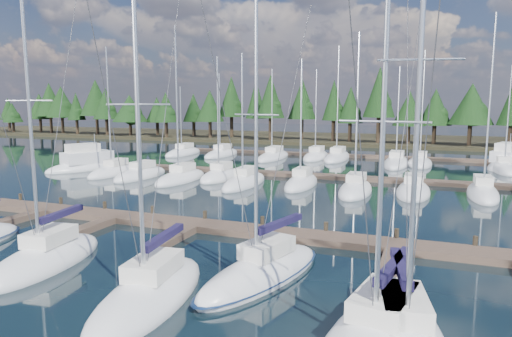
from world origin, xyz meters
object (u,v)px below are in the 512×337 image
at_px(motor_yacht_left, 88,165).
at_px(front_sailboat_4, 262,272).
at_px(front_sailboat_3, 150,294).
at_px(motor_yacht_right, 506,163).
at_px(front_sailboat_5, 379,337).
at_px(front_sailboat_2, 46,259).
at_px(main_dock, 193,228).

bearing_deg(motor_yacht_left, front_sailboat_4, -38.38).
relative_size(front_sailboat_3, motor_yacht_right, 1.34).
height_order(front_sailboat_5, motor_yacht_left, front_sailboat_5).
height_order(front_sailboat_2, front_sailboat_5, front_sailboat_2).
distance_m(main_dock, front_sailboat_4, 8.83).
bearing_deg(front_sailboat_4, motor_yacht_left, 141.62).
xyz_separation_m(front_sailboat_2, front_sailboat_4, (10.50, 2.10, -0.01)).
xyz_separation_m(motor_yacht_left, motor_yacht_right, (47.07, 19.76, -0.01)).
bearing_deg(front_sailboat_5, front_sailboat_2, 173.17).
relative_size(main_dock, motor_yacht_left, 4.11).
height_order(main_dock, motor_yacht_left, motor_yacht_left).
distance_m(front_sailboat_2, front_sailboat_4, 10.71).
bearing_deg(motor_yacht_right, front_sailboat_3, -111.67).
bearing_deg(front_sailboat_2, main_dock, 64.15).
bearing_deg(front_sailboat_5, front_sailboat_3, 178.69).
bearing_deg(front_sailboat_2, motor_yacht_right, 60.54).
bearing_deg(front_sailboat_4, front_sailboat_2, -168.67).
bearing_deg(front_sailboat_2, front_sailboat_3, -13.55).
xyz_separation_m(front_sailboat_2, motor_yacht_right, (26.33, 46.61, 0.25)).
bearing_deg(main_dock, front_sailboat_4, -40.81).
xyz_separation_m(main_dock, front_sailboat_3, (3.31, -9.59, 0.09)).
height_order(front_sailboat_3, motor_yacht_right, front_sailboat_3).
relative_size(main_dock, front_sailboat_4, 3.28).
distance_m(front_sailboat_2, front_sailboat_5, 16.16).
distance_m(front_sailboat_3, front_sailboat_5, 8.92).
bearing_deg(front_sailboat_3, motor_yacht_left, 134.29).
xyz_separation_m(front_sailboat_4, motor_yacht_right, (15.83, 44.51, 0.26)).
bearing_deg(motor_yacht_right, main_dock, -120.17).
xyz_separation_m(front_sailboat_4, motor_yacht_left, (-31.24, 24.75, 0.27)).
relative_size(front_sailboat_3, motor_yacht_left, 1.32).
distance_m(main_dock, front_sailboat_3, 10.15).
bearing_deg(front_sailboat_2, front_sailboat_5, -6.83).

